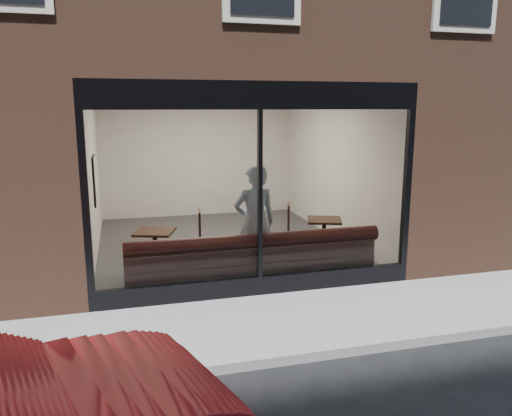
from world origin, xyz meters
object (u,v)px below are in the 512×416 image
object	(u,v)px
person	(255,223)
cafe_table_right	(324,220)
cafe_chair_right	(279,238)
banquette	(253,273)
cafe_table_left	(155,232)
cafe_chair_left	(190,248)

from	to	relation	value
person	cafe_table_right	xyz separation A→B (m)	(1.59, 0.84, -0.23)
person	cafe_chair_right	size ratio (longest dim) A/B	4.23
person	cafe_chair_right	distance (m)	1.97
banquette	person	world-z (taller)	person
cafe_table_right	person	bearing A→B (deg)	-152.03
person	cafe_table_right	size ratio (longest dim) A/B	3.09
cafe_table_left	cafe_chair_left	xyz separation A→B (m)	(0.67, 0.59, -0.50)
banquette	person	bearing A→B (deg)	69.48
cafe_chair_right	cafe_chair_left	bearing A→B (deg)	26.62
cafe_chair_right	person	bearing A→B (deg)	79.48
banquette	cafe_chair_right	bearing A→B (deg)	60.98
cafe_table_right	cafe_chair_right	xyz separation A→B (m)	(-0.66, 0.74, -0.50)
cafe_chair_left	cafe_table_left	bearing A→B (deg)	49.01
cafe_chair_right	cafe_table_right	bearing A→B (deg)	151.62
cafe_table_right	cafe_table_left	bearing A→B (deg)	-178.70
cafe_table_right	cafe_chair_right	world-z (taller)	cafe_table_right
cafe_table_right	banquette	bearing A→B (deg)	-146.45
person	cafe_table_left	xyz separation A→B (m)	(-1.57, 0.77, -0.23)
banquette	cafe_chair_left	distance (m)	1.82
cafe_table_right	cafe_chair_left	world-z (taller)	cafe_table_right
cafe_table_left	cafe_table_right	world-z (taller)	same
banquette	cafe_table_left	bearing A→B (deg)	144.38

